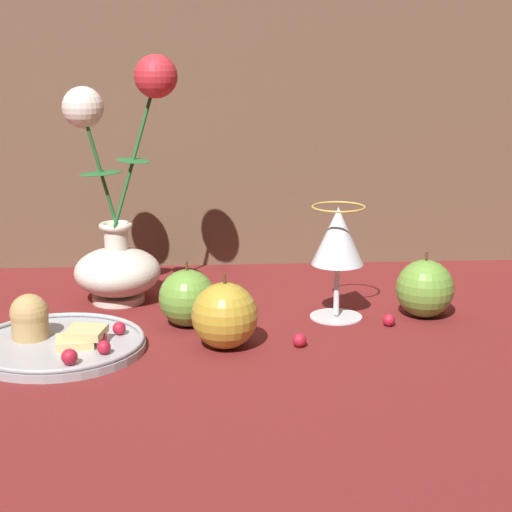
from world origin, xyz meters
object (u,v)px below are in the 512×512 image
at_px(plate_with_pastries, 55,339).
at_px(apple_near_glass, 425,289).
at_px(wine_glass, 338,241).
at_px(apple_at_table_edge, 225,316).
at_px(apple_beside_vase, 187,298).
at_px(vase, 118,227).

distance_m(plate_with_pastries, apple_near_glass, 0.51).
xyz_separation_m(plate_with_pastries, wine_glass, (0.37, 0.10, 0.10)).
bearing_deg(apple_at_table_edge, apple_beside_vase, 118.23).
relative_size(apple_beside_vase, apple_near_glass, 0.96).
relative_size(vase, apple_beside_vase, 3.99).
height_order(vase, plate_with_pastries, vase).
height_order(vase, apple_at_table_edge, vase).
bearing_deg(wine_glass, apple_near_glass, -1.42).
height_order(plate_with_pastries, apple_beside_vase, apple_beside_vase).
xyz_separation_m(apple_beside_vase, apple_near_glass, (0.33, 0.02, 0.00)).
bearing_deg(apple_beside_vase, plate_with_pastries, -153.08).
xyz_separation_m(vase, apple_near_glass, (0.43, -0.10, -0.07)).
distance_m(vase, apple_at_table_edge, 0.26).
relative_size(vase, plate_with_pastries, 1.65).
height_order(vase, apple_beside_vase, vase).
bearing_deg(apple_at_table_edge, vase, 126.03).
bearing_deg(apple_beside_vase, apple_at_table_edge, -61.77).
distance_m(vase, apple_beside_vase, 0.17).
relative_size(plate_with_pastries, wine_glass, 1.37).
height_order(apple_near_glass, apple_at_table_edge, apple_at_table_edge).
xyz_separation_m(vase, wine_glass, (0.31, -0.09, -0.00)).
bearing_deg(vase, apple_near_glass, -12.68).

